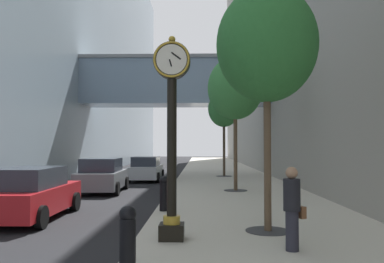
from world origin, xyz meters
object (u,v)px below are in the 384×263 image
(street_tree_mid_far, at_px, (224,109))
(car_grey_near, at_px, (102,176))
(street_clock, at_px, (172,127))
(bollard_second, at_px, (128,239))
(street_tree_near, at_px, (267,45))
(street_tree_mid_near, at_px, (235,88))
(bollard_fourth, at_px, (164,192))
(car_red_far, at_px, (31,194))
(car_silver_mid, at_px, (146,169))
(pedestrian_walking, at_px, (292,206))

(street_tree_mid_far, height_order, car_grey_near, street_tree_mid_far)
(street_clock, distance_m, car_grey_near, 11.01)
(bollard_second, xyz_separation_m, street_tree_near, (2.85, 3.38, 4.02))
(street_tree_near, xyz_separation_m, street_tree_mid_far, (0.00, 17.59, 0.04))
(bollard_second, relative_size, street_tree_mid_near, 0.18)
(street_clock, relative_size, car_grey_near, 1.12)
(bollard_fourth, distance_m, car_red_far, 4.08)
(street_clock, height_order, street_tree_near, street_tree_near)
(street_clock, relative_size, car_silver_mid, 1.07)
(bollard_fourth, height_order, car_silver_mid, car_silver_mid)
(bollard_second, bearing_deg, car_red_far, 125.68)
(pedestrian_walking, distance_m, car_grey_near, 12.77)
(street_tree_near, height_order, street_tree_mid_far, street_tree_near)
(bollard_second, height_order, bollard_fourth, same)
(bollard_second, xyz_separation_m, street_tree_mid_near, (2.85, 12.17, 4.22))
(street_tree_mid_far, xyz_separation_m, car_grey_near, (-6.38, -8.44, -3.99))
(street_clock, bearing_deg, car_silver_mid, 99.75)
(street_tree_mid_near, bearing_deg, pedestrian_walking, -89.01)
(car_grey_near, height_order, car_silver_mid, car_grey_near)
(street_tree_mid_near, bearing_deg, street_tree_near, -90.00)
(bollard_fourth, relative_size, car_red_far, 0.26)
(bollard_second, relative_size, car_silver_mid, 0.26)
(street_tree_near, bearing_deg, street_tree_mid_near, 90.00)
(bollard_fourth, bearing_deg, street_tree_mid_near, 63.90)
(street_tree_mid_far, relative_size, car_grey_near, 1.45)
(street_tree_mid_near, bearing_deg, street_tree_mid_far, 90.00)
(bollard_second, distance_m, car_red_far, 6.86)
(bollard_second, xyz_separation_m, car_silver_mid, (-2.26, 18.77, 0.03))
(street_tree_near, relative_size, street_tree_mid_far, 1.02)
(bollard_fourth, height_order, street_tree_mid_near, street_tree_mid_near)
(street_tree_mid_far, xyz_separation_m, car_red_far, (-6.85, -15.40, -4.01))
(pedestrian_walking, relative_size, car_red_far, 0.38)
(bollard_second, xyz_separation_m, pedestrian_walking, (3.03, 1.57, 0.29))
(street_tree_mid_near, height_order, car_red_far, street_tree_mid_near)
(street_clock, height_order, bollard_second, street_clock)
(bollard_fourth, height_order, street_tree_near, street_tree_near)
(street_tree_mid_far, height_order, car_red_far, street_tree_mid_far)
(street_tree_mid_far, bearing_deg, street_tree_near, -90.00)
(bollard_fourth, relative_size, street_tree_mid_far, 0.19)
(street_clock, bearing_deg, street_tree_mid_near, 76.62)
(bollard_fourth, xyz_separation_m, street_tree_near, (2.85, -2.99, 4.02))
(street_tree_mid_near, xyz_separation_m, car_red_far, (-6.85, -6.60, -4.18))
(car_grey_near, bearing_deg, street_tree_near, -55.08)
(car_grey_near, bearing_deg, street_clock, -67.93)
(bollard_fourth, bearing_deg, car_grey_near, 119.88)
(pedestrian_walking, bearing_deg, street_tree_near, 95.79)
(bollard_second, bearing_deg, bollard_fourth, 90.00)
(street_clock, distance_m, street_tree_mid_far, 18.76)
(street_clock, xyz_separation_m, bollard_fourth, (-0.54, 3.89, -1.94))
(pedestrian_walking, xyz_separation_m, car_silver_mid, (-5.29, 17.19, -0.26))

